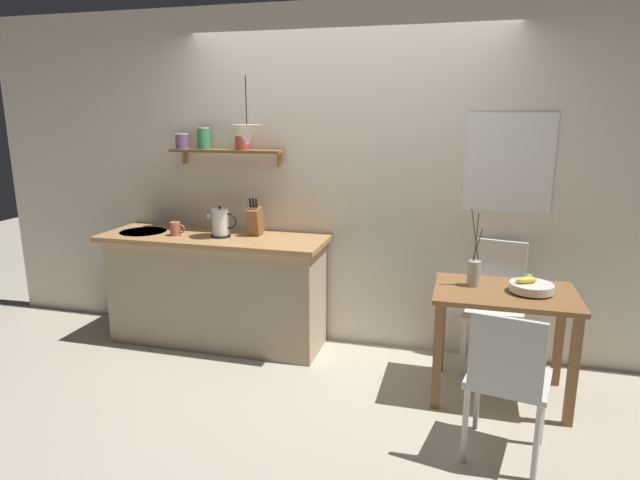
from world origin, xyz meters
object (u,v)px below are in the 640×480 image
fruit_bowl (531,286)px  pendant_lamp (247,135)px  knife_block (255,220)px  dining_chair_far (496,301)px  coffee_mug_by_sink (176,229)px  dining_table (504,311)px  electric_kettle (221,223)px  twig_vase (474,272)px  dining_chair_near (507,377)px

fruit_bowl → pendant_lamp: (-2.04, 0.26, 0.93)m
fruit_bowl → knife_block: size_ratio=0.90×
dining_chair_far → coffee_mug_by_sink: bearing=-175.4°
dining_chair_far → knife_block: knife_block is taller
dining_table → electric_kettle: size_ratio=3.63×
dining_chair_far → twig_vase: size_ratio=1.84×
pendant_lamp → knife_block: bearing=92.4°
dining_chair_near → twig_vase: size_ratio=1.68×
dining_chair_far → pendant_lamp: pendant_lamp is taller
knife_block → electric_kettle: bearing=-152.8°
dining_table → fruit_bowl: fruit_bowl is taller
fruit_bowl → coffee_mug_by_sink: coffee_mug_by_sink is taller
dining_table → fruit_bowl: (0.15, 0.01, 0.18)m
coffee_mug_by_sink → knife_block: bearing=15.9°
knife_block → pendant_lamp: (0.01, -0.13, 0.68)m
fruit_bowl → electric_kettle: 2.32m
dining_chair_far → knife_block: size_ratio=3.16×
dining_chair_near → pendant_lamp: 2.45m
dining_table → electric_kettle: 2.20m
dining_chair_far → coffee_mug_by_sink: 2.54m
dining_chair_far → pendant_lamp: bearing=-175.3°
dining_chair_near → electric_kettle: 2.41m
coffee_mug_by_sink → pendant_lamp: pendant_lamp is taller
fruit_bowl → dining_table: bearing=-177.0°
coffee_mug_by_sink → twig_vase: bearing=-4.1°
dining_table → electric_kettle: electric_kettle is taller
knife_block → dining_chair_near: bearing=-31.1°
twig_vase → electric_kettle: 1.96m
dining_chair_far → electric_kettle: (-2.12, -0.15, 0.50)m
dining_chair_far → fruit_bowl: dining_chair_far is taller
dining_table → pendant_lamp: 2.21m
fruit_bowl → coffee_mug_by_sink: size_ratio=2.14×
fruit_bowl → twig_vase: twig_vase is taller
electric_kettle → pendant_lamp: size_ratio=0.50×
dining_table → coffee_mug_by_sink: coffee_mug_by_sink is taller
dining_chair_far → electric_kettle: 2.18m
dining_table → dining_chair_far: dining_chair_far is taller
dining_chair_far → electric_kettle: electric_kettle is taller
dining_table → dining_chair_near: size_ratio=1.02×
fruit_bowl → coffee_mug_by_sink: bearing=175.4°
knife_block → pendant_lamp: bearing=-87.6°
dining_chair_far → fruit_bowl: bearing=-67.0°
dining_chair_near → electric_kettle: (-2.12, 1.01, 0.53)m
twig_vase → coffee_mug_by_sink: size_ratio=4.10×
dining_chair_far → twig_vase: twig_vase is taller
knife_block → twig_vase: bearing=-11.3°
twig_vase → knife_block: size_ratio=1.72×
dining_chair_near → knife_block: size_ratio=2.89×
pendant_lamp → coffee_mug_by_sink: bearing=-175.7°
fruit_bowl → twig_vase: bearing=172.5°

